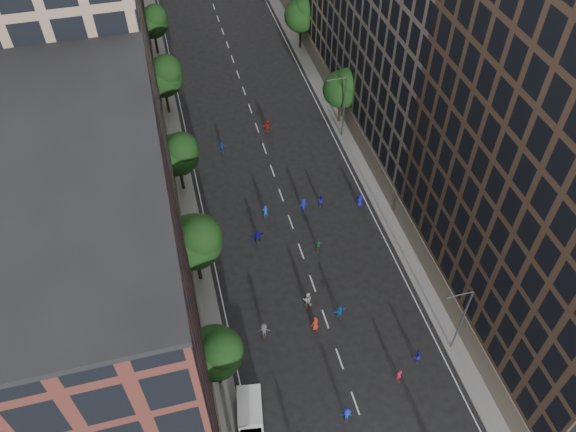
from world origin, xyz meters
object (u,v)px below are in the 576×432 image
object	(u,v)px
streetlamp_near	(460,318)
skater_2	(417,357)
cargo_van	(250,416)
streetlamp_far	(343,104)

from	to	relation	value
streetlamp_near	skater_2	size ratio (longest dim) A/B	5.80
cargo_van	skater_2	bearing A→B (deg)	15.76
cargo_van	skater_2	xyz separation A→B (m)	(16.09, 1.86, -0.53)
streetlamp_near	skater_2	distance (m)	5.67
streetlamp_near	cargo_van	size ratio (longest dim) A/B	1.83
streetlamp_near	streetlamp_far	xyz separation A→B (m)	(0.00, 33.00, 0.00)
streetlamp_near	skater_2	bearing A→B (deg)	-172.06
streetlamp_near	skater_2	world-z (taller)	streetlamp_near
streetlamp_near	cargo_van	bearing A→B (deg)	-173.15
streetlamp_near	streetlamp_far	bearing A→B (deg)	90.00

